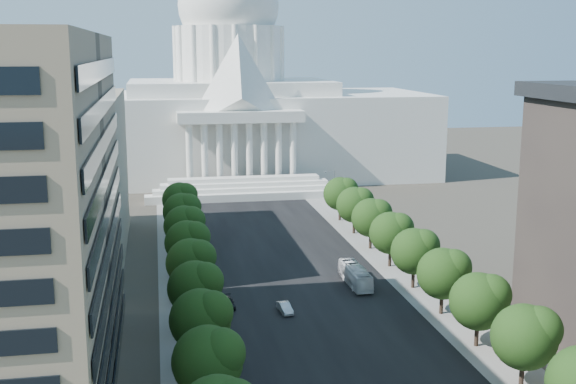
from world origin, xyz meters
TOP-DOWN VIEW (x-y plane):
  - road_asphalt at (0.00, 90.00)m, footprint 30.00×260.00m
  - sidewalk_left at (-19.00, 90.00)m, footprint 8.00×260.00m
  - sidewalk_right at (19.00, 90.00)m, footprint 8.00×260.00m
  - capitol at (0.00, 184.89)m, footprint 120.00×56.00m
  - office_block_left_far at (-48.00, 100.00)m, footprint 38.00×52.00m
  - tree_l_c at (-17.66, 35.81)m, footprint 7.79×7.60m
  - tree_l_d at (-17.66, 47.81)m, footprint 7.79×7.60m
  - tree_l_e at (-17.66, 59.81)m, footprint 7.79×7.60m
  - tree_l_f at (-17.66, 71.81)m, footprint 7.79×7.60m
  - tree_l_g at (-17.66, 83.81)m, footprint 7.79×7.60m
  - tree_l_h at (-17.66, 95.81)m, footprint 7.79×7.60m
  - tree_l_i at (-17.66, 107.81)m, footprint 7.79×7.60m
  - tree_l_j at (-17.66, 119.81)m, footprint 7.79×7.60m
  - tree_r_c at (18.34, 35.81)m, footprint 7.79×7.60m
  - tree_r_d at (18.34, 47.81)m, footprint 7.79×7.60m
  - tree_r_e at (18.34, 59.81)m, footprint 7.79×7.60m
  - tree_r_f at (18.34, 71.81)m, footprint 7.79×7.60m
  - tree_r_g at (18.34, 83.81)m, footprint 7.79×7.60m
  - tree_r_h at (18.34, 95.81)m, footprint 7.79×7.60m
  - tree_r_i at (18.34, 107.81)m, footprint 7.79×7.60m
  - tree_r_j at (18.34, 119.81)m, footprint 7.79×7.60m
  - streetlight_b at (19.90, 35.00)m, footprint 2.61×0.44m
  - streetlight_c at (19.90, 60.00)m, footprint 2.61×0.44m
  - streetlight_d at (19.90, 85.00)m, footprint 2.61×0.44m
  - streetlight_e at (19.90, 110.00)m, footprint 2.61×0.44m
  - streetlight_f at (19.90, 135.00)m, footprint 2.61×0.44m
  - car_silver at (-4.64, 64.54)m, footprint 2.06×4.52m
  - car_dark_b at (-12.75, 68.24)m, footprint 2.15×4.84m
  - city_bus at (9.06, 75.02)m, footprint 2.86×11.77m

SIDE VIEW (x-z plane):
  - road_asphalt at x=0.00m, z-range -0.01..0.01m
  - sidewalk_left at x=-19.00m, z-range -0.01..0.01m
  - sidewalk_right at x=19.00m, z-range -0.01..0.01m
  - car_dark_b at x=-12.75m, z-range 0.00..1.38m
  - car_silver at x=-4.64m, z-range 0.00..1.44m
  - city_bus at x=9.06m, z-range 0.00..3.27m
  - streetlight_b at x=19.90m, z-range 1.32..10.32m
  - streetlight_c at x=19.90m, z-range 1.32..10.32m
  - streetlight_d at x=19.90m, z-range 1.32..10.32m
  - streetlight_e at x=19.90m, z-range 1.32..10.32m
  - streetlight_f at x=19.90m, z-range 1.32..10.32m
  - tree_l_c at x=-17.66m, z-range 1.47..11.44m
  - tree_l_d at x=-17.66m, z-range 1.47..11.44m
  - tree_l_e at x=-17.66m, z-range 1.47..11.44m
  - tree_l_f at x=-17.66m, z-range 1.47..11.44m
  - tree_l_g at x=-17.66m, z-range 1.47..11.44m
  - tree_l_h at x=-17.66m, z-range 1.47..11.44m
  - tree_l_i at x=-17.66m, z-range 1.47..11.44m
  - tree_l_j at x=-17.66m, z-range 1.47..11.44m
  - tree_r_c at x=18.34m, z-range 1.47..11.44m
  - tree_r_d at x=18.34m, z-range 1.47..11.44m
  - tree_r_e at x=18.34m, z-range 1.47..11.44m
  - tree_r_f at x=18.34m, z-range 1.47..11.44m
  - tree_r_g at x=18.34m, z-range 1.47..11.44m
  - tree_r_h at x=18.34m, z-range 1.47..11.44m
  - tree_r_i at x=18.34m, z-range 1.47..11.44m
  - tree_r_j at x=18.34m, z-range 1.47..11.44m
  - office_block_left_far at x=-48.00m, z-range 0.00..30.00m
  - capitol at x=0.00m, z-range -16.49..56.51m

